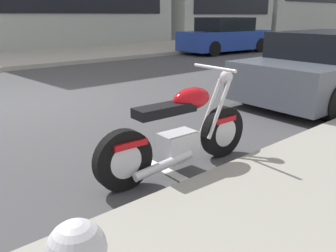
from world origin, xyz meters
TOP-DOWN VIEW (x-y plane):
  - ground_plane at (0.00, 0.00)m, footprint 260.00×260.00m
  - sidewalk_far_curb at (12.00, 6.90)m, footprint 120.00×5.00m
  - parking_stall_stripe at (0.00, -3.80)m, footprint 0.12×2.20m
  - parked_motorcycle at (0.13, -4.09)m, footprint 1.99×0.62m
  - parked_car_at_intersection at (4.62, -3.53)m, footprint 4.13×1.93m
  - car_opposite_curb at (9.89, 3.66)m, footprint 4.42×2.05m

SIDE VIEW (x-z plane):
  - ground_plane at x=0.00m, z-range 0.00..0.00m
  - parking_stall_stripe at x=0.00m, z-range 0.00..0.01m
  - sidewalk_far_curb at x=12.00m, z-range 0.00..0.14m
  - parked_motorcycle at x=0.13m, z-range -0.13..0.97m
  - parked_car_at_intersection at x=4.62m, z-range -0.03..1.30m
  - car_opposite_curb at x=9.89m, z-range -0.05..1.47m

